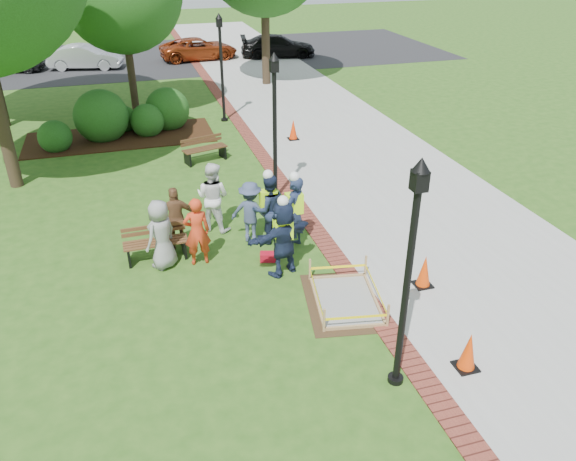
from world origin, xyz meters
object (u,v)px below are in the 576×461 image
object	(u,v)px
hivis_worker_a	(283,236)
hivis_worker_c	(269,207)
hivis_worker_b	(294,211)
cone_front	(468,352)
wet_concrete_pad	(346,293)
bench_near	(157,249)
lamp_near	(409,263)

from	to	relation	value
hivis_worker_a	hivis_worker_c	xyz separation A→B (m)	(0.07, 1.56, -0.00)
hivis_worker_b	cone_front	bearing A→B (deg)	-71.89
wet_concrete_pad	hivis_worker_a	size ratio (longest dim) A/B	1.29
bench_near	lamp_near	bearing A→B (deg)	-56.04
cone_front	hivis_worker_a	distance (m)	4.73
wet_concrete_pad	hivis_worker_c	size ratio (longest dim) A/B	1.30
hivis_worker_b	hivis_worker_c	bearing A→B (deg)	139.69
lamp_near	hivis_worker_a	bearing A→B (deg)	102.91
bench_near	cone_front	xyz separation A→B (m)	(5.08, -5.57, 0.12)
bench_near	cone_front	distance (m)	7.54
hivis_worker_a	hivis_worker_c	size ratio (longest dim) A/B	1.00
cone_front	hivis_worker_b	size ratio (longest dim) A/B	0.39
bench_near	lamp_near	world-z (taller)	lamp_near
hivis_worker_c	hivis_worker_a	bearing A→B (deg)	-92.63
bench_near	hivis_worker_b	bearing A→B (deg)	-6.28
hivis_worker_a	wet_concrete_pad	bearing A→B (deg)	-57.45
cone_front	lamp_near	world-z (taller)	lamp_near
wet_concrete_pad	cone_front	world-z (taller)	cone_front
lamp_near	bench_near	bearing A→B (deg)	123.96
cone_front	hivis_worker_a	size ratio (longest dim) A/B	0.40
wet_concrete_pad	lamp_near	distance (m)	3.36
bench_near	hivis_worker_b	xyz separation A→B (m)	(3.38, -0.37, 0.74)
hivis_worker_a	hivis_worker_c	bearing A→B (deg)	87.37
hivis_worker_b	hivis_worker_c	world-z (taller)	hivis_worker_b
cone_front	hivis_worker_b	world-z (taller)	hivis_worker_b
cone_front	hivis_worker_b	xyz separation A→B (m)	(-1.70, 5.20, 0.62)
hivis_worker_c	bench_near	bearing A→B (deg)	-178.42
hivis_worker_b	hivis_worker_c	size ratio (longest dim) A/B	1.03
lamp_near	hivis_worker_c	xyz separation A→B (m)	(-0.85, 5.57, -1.51)
hivis_worker_b	wet_concrete_pad	bearing A→B (deg)	-82.02
cone_front	lamp_near	distance (m)	2.51
hivis_worker_a	lamp_near	bearing A→B (deg)	-77.09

